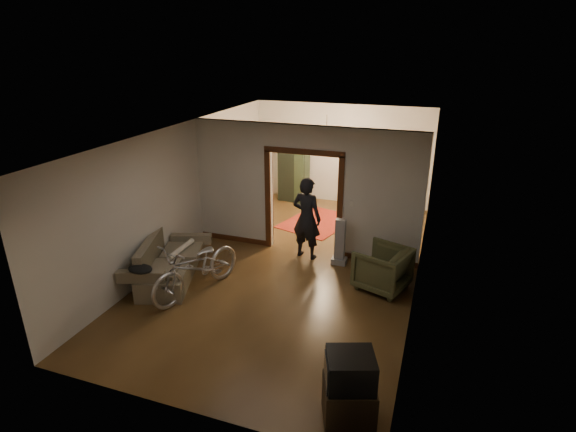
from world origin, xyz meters
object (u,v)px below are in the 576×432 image
at_px(bicycle, 197,267).
at_px(locker, 294,173).
at_px(armchair, 382,268).
at_px(sofa, 169,259).
at_px(desk, 377,199).
at_px(person, 307,218).

xyz_separation_m(bicycle, locker, (-0.00, 5.56, 0.29)).
relative_size(armchair, locker, 0.55).
xyz_separation_m(sofa, bicycle, (0.78, -0.27, 0.10)).
relative_size(sofa, desk, 1.88).
distance_m(sofa, locker, 5.36).
distance_m(person, desk, 3.43).
bearing_deg(locker, sofa, -90.67).
bearing_deg(bicycle, desk, 83.47).
height_order(sofa, person, person).
bearing_deg(person, sofa, 49.76).
xyz_separation_m(locker, desk, (2.45, -0.22, -0.45)).
distance_m(armchair, locker, 5.33).
xyz_separation_m(person, locker, (-1.45, 3.45, -0.08)).
height_order(sofa, armchair, sofa).
bearing_deg(sofa, desk, 38.11).
relative_size(sofa, bicycle, 0.93).
bearing_deg(armchair, person, -95.90).
height_order(sofa, desk, sofa).
relative_size(armchair, desk, 0.90).
bearing_deg(person, armchair, 165.43).
bearing_deg(armchair, desk, -150.76).
xyz_separation_m(person, desk, (1.01, 3.23, -0.52)).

